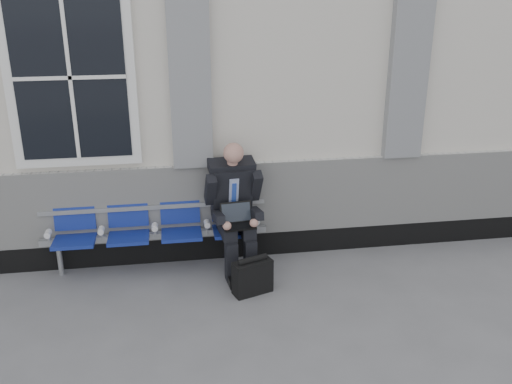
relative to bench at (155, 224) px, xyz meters
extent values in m
plane|color=slate|center=(-1.12, -1.32, -0.55)|extent=(70.00, 70.00, 0.00)
cube|color=beige|center=(-1.12, 2.18, 1.55)|extent=(14.00, 4.00, 4.20)
cube|color=black|center=(-1.12, 0.15, -0.40)|extent=(14.00, 0.10, 0.30)
cube|color=silver|center=(-1.12, 0.14, 0.20)|extent=(14.00, 0.08, 0.90)
cube|color=gray|center=(0.48, 0.12, 1.85)|extent=(0.45, 0.14, 2.40)
cube|color=gray|center=(2.98, 0.12, 1.85)|extent=(0.45, 0.14, 2.40)
cube|color=white|center=(-0.77, 0.14, 1.70)|extent=(1.35, 0.10, 1.95)
cube|color=black|center=(-0.77, 0.09, 1.70)|extent=(1.15, 0.02, 1.75)
cube|color=#9EA0A3|center=(0.00, -0.02, -0.13)|extent=(2.60, 0.07, 0.07)
cube|color=#9EA0A3|center=(0.00, 0.10, 0.18)|extent=(2.60, 0.05, 0.05)
cylinder|color=#9EA0A3|center=(-1.10, -0.02, -0.36)|extent=(0.06, 0.06, 0.39)
cylinder|color=#9EA0A3|center=(1.10, -0.02, -0.36)|extent=(0.06, 0.06, 0.39)
cube|color=navy|center=(-0.90, -0.10, -0.10)|extent=(0.46, 0.42, 0.07)
cube|color=navy|center=(-0.90, 0.11, 0.16)|extent=(0.46, 0.10, 0.40)
cube|color=navy|center=(-0.30, -0.10, -0.10)|extent=(0.46, 0.42, 0.07)
cube|color=navy|center=(-0.30, 0.11, 0.16)|extent=(0.46, 0.10, 0.40)
cube|color=navy|center=(0.30, -0.10, -0.10)|extent=(0.46, 0.42, 0.07)
cube|color=navy|center=(0.30, 0.11, 0.16)|extent=(0.46, 0.10, 0.40)
cube|color=navy|center=(0.90, -0.10, -0.10)|extent=(0.46, 0.42, 0.07)
cube|color=navy|center=(0.90, 0.11, 0.16)|extent=(0.46, 0.10, 0.40)
cylinder|color=white|center=(-1.18, -0.07, 0.00)|extent=(0.07, 0.12, 0.07)
cylinder|color=white|center=(-0.60, -0.07, 0.00)|extent=(0.07, 0.12, 0.07)
cylinder|color=white|center=(0.00, -0.07, 0.00)|extent=(0.07, 0.12, 0.07)
cylinder|color=white|center=(0.60, -0.07, 0.00)|extent=(0.07, 0.12, 0.07)
cylinder|color=white|center=(1.18, -0.07, 0.00)|extent=(0.07, 0.12, 0.07)
cube|color=black|center=(0.84, -0.53, -0.50)|extent=(0.15, 0.29, 0.10)
cube|color=black|center=(1.06, -0.51, -0.50)|extent=(0.15, 0.29, 0.10)
cube|color=black|center=(0.84, -0.47, -0.31)|extent=(0.14, 0.15, 0.47)
cube|color=black|center=(1.05, -0.45, -0.31)|extent=(0.14, 0.15, 0.47)
cube|color=black|center=(0.81, -0.23, -0.01)|extent=(0.20, 0.50, 0.15)
cube|color=black|center=(1.03, -0.21, -0.01)|extent=(0.20, 0.50, 0.15)
cube|color=black|center=(0.90, 0.00, 0.35)|extent=(0.49, 0.42, 0.69)
cube|color=#A2AED5|center=(0.91, -0.13, 0.38)|extent=(0.12, 0.11, 0.39)
cube|color=#2647B3|center=(0.91, -0.14, 0.35)|extent=(0.06, 0.09, 0.32)
cube|color=black|center=(0.90, -0.03, 0.68)|extent=(0.55, 0.31, 0.16)
cylinder|color=tan|center=(0.91, -0.09, 0.76)|extent=(0.12, 0.12, 0.11)
sphere|color=tan|center=(0.91, -0.15, 0.87)|extent=(0.23, 0.23, 0.23)
cube|color=black|center=(0.65, -0.14, 0.44)|extent=(0.14, 0.32, 0.41)
cube|color=black|center=(1.17, -0.08, 0.44)|extent=(0.14, 0.32, 0.41)
cube|color=black|center=(0.71, -0.33, 0.18)|extent=(0.13, 0.35, 0.15)
cube|color=black|center=(1.15, -0.28, 0.18)|extent=(0.13, 0.35, 0.15)
sphere|color=tan|center=(0.79, -0.47, 0.14)|extent=(0.10, 0.10, 0.10)
sphere|color=tan|center=(1.10, -0.44, 0.14)|extent=(0.10, 0.10, 0.10)
cube|color=black|center=(0.94, -0.37, 0.08)|extent=(0.38, 0.29, 0.02)
cube|color=black|center=(0.92, -0.25, 0.20)|extent=(0.37, 0.13, 0.23)
cube|color=black|center=(0.92, -0.25, 0.20)|extent=(0.33, 0.11, 0.20)
cube|color=black|center=(1.03, -0.76, -0.36)|extent=(0.46, 0.31, 0.38)
cylinder|color=black|center=(1.03, -0.76, -0.15)|extent=(0.34, 0.17, 0.07)
camera|label=1|loc=(0.23, -6.14, 2.71)|focal=40.00mm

